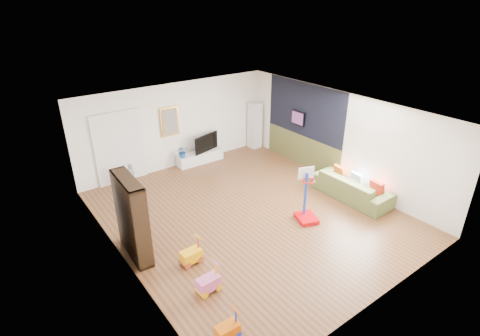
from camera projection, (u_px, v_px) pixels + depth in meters
floor at (249, 214)px, 9.63m from camera, size 6.50×7.50×0.00m
ceiling at (251, 112)px, 8.47m from camera, size 6.50×7.50×0.00m
wall_back at (177, 126)px, 11.77m from camera, size 6.50×0.00×2.70m
wall_front at (386, 242)px, 6.33m from camera, size 6.50×0.00×2.70m
wall_left at (119, 208)px, 7.30m from camera, size 0.00×7.50×2.70m
wall_right at (339, 138)px, 10.80m from camera, size 0.00×7.50×2.70m
navy_accent at (305, 110)px, 11.59m from camera, size 0.01×3.20×1.70m
olive_wainscot at (301, 150)px, 12.17m from camera, size 0.01×3.20×1.00m
doorway at (120, 149)px, 10.85m from camera, size 1.45×0.06×2.10m
painting_back at (170, 121)px, 11.52m from camera, size 0.62×0.06×0.92m
artwork_right at (298, 118)px, 11.83m from camera, size 0.04×0.56×0.46m
media_console at (200, 157)px, 12.42m from camera, size 1.60×0.42×0.37m
tall_cabinet at (255, 125)px, 13.40m from camera, size 0.40×0.40×1.66m
bookshelf at (132, 218)px, 7.78m from camera, size 0.38×1.27×1.83m
sofa at (352, 187)px, 10.24m from camera, size 0.87×2.21×0.64m
basketball_hoop at (308, 196)px, 9.07m from camera, size 0.64×0.70×1.37m
ride_on_yellow at (191, 252)px, 7.76m from camera, size 0.45×0.29×0.58m
ride_on_orange at (227, 326)px, 6.07m from camera, size 0.40×0.25×0.52m
ride_on_pink at (208, 279)px, 7.03m from camera, size 0.46×0.30×0.59m
child at (131, 175)px, 10.81m from camera, size 0.29×0.22×0.74m
tv at (204, 142)px, 12.35m from camera, size 1.02×0.40×0.59m
vase_plant at (182, 152)px, 11.88m from camera, size 0.41×0.38×0.39m
pillow_left at (377, 188)px, 9.81m from camera, size 0.16×0.42×0.41m
pillow_center at (357, 179)px, 10.30m from camera, size 0.13×0.36×0.35m
pillow_right at (340, 172)px, 10.70m from camera, size 0.13×0.37×0.36m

